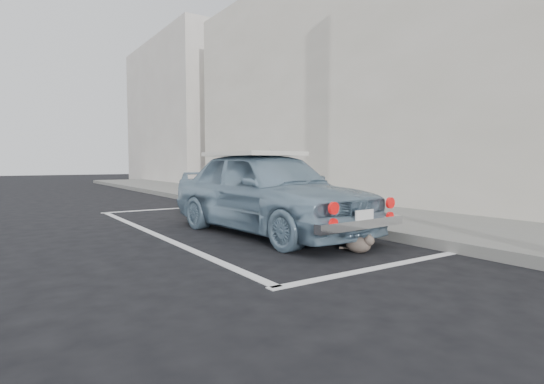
# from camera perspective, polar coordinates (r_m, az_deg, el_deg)

# --- Properties ---
(ground) EXTENTS (80.00, 80.00, 0.00)m
(ground) POSITION_cam_1_polar(r_m,az_deg,el_deg) (4.93, 6.23, -9.62)
(ground) COLOR black
(ground) RESTS_ON ground
(sidewalk) EXTENTS (2.80, 40.00, 0.15)m
(sidewalk) POSITION_cam_1_polar(r_m,az_deg,el_deg) (8.53, 14.15, -3.42)
(sidewalk) COLOR slate
(sidewalk) RESTS_ON ground
(shop_building) EXTENTS (3.50, 18.00, 7.00)m
(shop_building) POSITION_cam_1_polar(r_m,az_deg,el_deg) (12.36, 17.40, 14.68)
(shop_building) COLOR beige
(shop_building) RESTS_ON ground
(building_far) EXTENTS (3.50, 10.00, 8.00)m
(building_far) POSITION_cam_1_polar(r_m,az_deg,el_deg) (25.64, -12.08, 10.28)
(building_far) COLOR beige
(building_far) RESTS_ON ground
(pline_rear) EXTENTS (3.00, 0.12, 0.01)m
(pline_rear) POSITION_cam_1_polar(r_m,az_deg,el_deg) (4.92, 14.58, -9.71)
(pline_rear) COLOR silver
(pline_rear) RESTS_ON ground
(pline_front) EXTENTS (3.00, 0.12, 0.01)m
(pline_front) POSITION_cam_1_polar(r_m,az_deg,el_deg) (10.84, -14.22, -2.24)
(pline_front) COLOR silver
(pline_front) RESTS_ON ground
(pline_side) EXTENTS (0.12, 7.00, 0.01)m
(pline_side) POSITION_cam_1_polar(r_m,az_deg,el_deg) (7.11, -15.45, -5.49)
(pline_side) COLOR silver
(pline_side) RESTS_ON ground
(retro_coupe) EXTENTS (1.90, 4.16, 1.38)m
(retro_coupe) POSITION_cam_1_polar(r_m,az_deg,el_deg) (6.90, -0.58, 0.16)
(retro_coupe) COLOR #7895AB
(retro_coupe) RESTS_ON ground
(cat) EXTENTS (0.32, 0.47, 0.26)m
(cat) POSITION_cam_1_polar(r_m,az_deg,el_deg) (5.58, 11.69, -6.82)
(cat) COLOR brown
(cat) RESTS_ON ground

